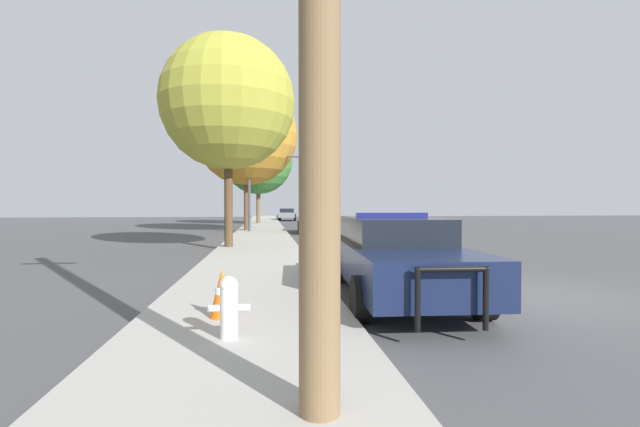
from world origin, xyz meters
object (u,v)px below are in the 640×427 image
at_px(police_car, 394,254).
at_px(tree_sidewalk_near, 228,103).
at_px(fire_hydrant, 229,305).
at_px(traffic_cone, 222,293).
at_px(car_background_distant, 287,214).
at_px(car_background_midblock, 314,221).
at_px(tree_sidewalk_far, 258,160).
at_px(traffic_light, 273,176).
at_px(tree_sidewalk_mid, 246,134).

height_order(police_car, tree_sidewalk_near, tree_sidewalk_near).
relative_size(police_car, fire_hydrant, 7.50).
xyz_separation_m(police_car, tree_sidewalk_near, (-3.70, 8.56, 4.67)).
bearing_deg(traffic_cone, car_background_distant, 85.92).
bearing_deg(car_background_midblock, car_background_distant, 95.70).
height_order(fire_hydrant, tree_sidewalk_near, tree_sidewalk_near).
distance_m(car_background_midblock, tree_sidewalk_far, 13.12).
xyz_separation_m(car_background_distant, tree_sidewalk_near, (-3.63, -29.92, 4.72)).
bearing_deg(fire_hydrant, police_car, 42.80).
xyz_separation_m(traffic_light, car_background_midblock, (2.47, -0.11, -2.68)).
height_order(car_background_midblock, tree_sidewalk_near, tree_sidewalk_near).
relative_size(car_background_distant, traffic_cone, 6.36).
height_order(police_car, traffic_cone, police_car).
bearing_deg(police_car, traffic_light, -80.87).
relative_size(fire_hydrant, tree_sidewalk_near, 0.09).
xyz_separation_m(fire_hydrant, tree_sidewalk_near, (-0.95, 11.11, 4.93)).
bearing_deg(tree_sidewalk_far, car_background_midblock, -73.25).
bearing_deg(tree_sidewalk_mid, traffic_light, -40.19).
xyz_separation_m(tree_sidewalk_far, traffic_cone, (0.05, -31.19, -5.08)).
height_order(car_background_midblock, tree_sidewalk_far, tree_sidewalk_far).
relative_size(traffic_light, car_background_distant, 1.09).
distance_m(tree_sidewalk_far, traffic_cone, 31.60).
relative_size(car_background_midblock, tree_sidewalk_mid, 0.45).
relative_size(traffic_light, traffic_cone, 6.92).
bearing_deg(traffic_cone, tree_sidewalk_near, 94.35).
xyz_separation_m(car_background_distant, tree_sidewalk_far, (-2.91, -8.88, 4.83)).
height_order(car_background_distant, tree_sidewalk_far, tree_sidewalk_far).
bearing_deg(car_background_distant, traffic_light, -90.42).
bearing_deg(traffic_light, tree_sidewalk_mid, 139.81).
xyz_separation_m(police_car, fire_hydrant, (-2.75, -2.55, -0.26)).
xyz_separation_m(car_background_distant, tree_sidewalk_mid, (-3.45, -19.11, 5.34)).
relative_size(car_background_midblock, car_background_distant, 0.97).
xyz_separation_m(tree_sidewalk_near, traffic_cone, (0.77, -10.15, -4.97)).
xyz_separation_m(police_car, traffic_light, (-1.93, 18.04, 2.62)).
xyz_separation_m(car_background_midblock, tree_sidewalk_near, (-4.23, -9.37, 4.73)).
bearing_deg(fire_hydrant, traffic_cone, 100.54).
height_order(fire_hydrant, car_background_distant, car_background_distant).
height_order(tree_sidewalk_mid, tree_sidewalk_far, tree_sidewalk_mid).
relative_size(car_background_midblock, tree_sidewalk_far, 0.49).
bearing_deg(car_background_midblock, traffic_cone, -96.03).
xyz_separation_m(car_background_midblock, tree_sidewalk_far, (-3.51, 11.68, 4.84)).
bearing_deg(tree_sidewalk_near, fire_hydrant, -85.10).
bearing_deg(police_car, car_background_distant, -86.89).
bearing_deg(car_background_distant, car_background_midblock, -83.52).
relative_size(traffic_light, car_background_midblock, 1.13).
distance_m(car_background_distant, tree_sidewalk_mid, 20.14).
bearing_deg(tree_sidewalk_mid, traffic_cone, -88.39).
height_order(police_car, tree_sidewalk_far, tree_sidewalk_far).
distance_m(car_background_midblock, car_background_distant, 20.56).
bearing_deg(tree_sidewalk_far, traffic_light, -84.84).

